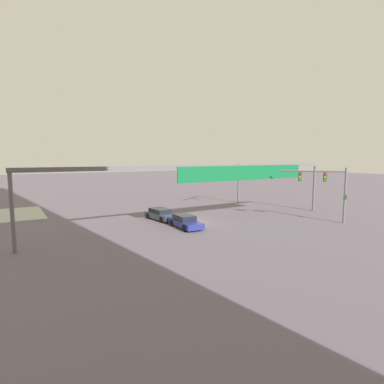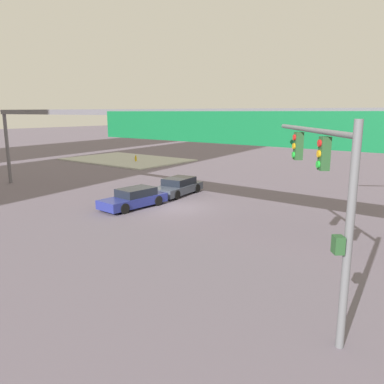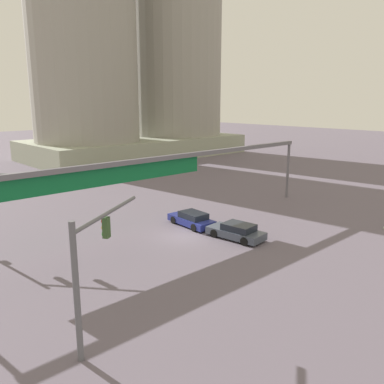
# 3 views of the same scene
# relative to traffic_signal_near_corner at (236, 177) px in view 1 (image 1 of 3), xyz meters

# --- Properties ---
(ground_plane) EXTENTS (238.50, 238.50, 0.00)m
(ground_plane) POSITION_rel_traffic_signal_near_corner_xyz_m (12.08, 7.87, -3.94)
(ground_plane) COLOR #625867
(traffic_signal_near_corner) EXTENTS (5.11, 3.35, 5.88)m
(traffic_signal_near_corner) POSITION_rel_traffic_signal_near_corner_xyz_m (0.00, 0.00, 0.00)
(traffic_signal_near_corner) COLOR #5B5B62
(traffic_signal_near_corner) RESTS_ON ground
(traffic_signal_opposite_side) EXTENTS (4.33, 5.44, 5.76)m
(traffic_signal_opposite_side) POSITION_rel_traffic_signal_near_corner_xyz_m (0.44, 15.10, 0.11)
(traffic_signal_opposite_side) COLOR slate
(traffic_signal_opposite_side) RESTS_ON ground
(overhead_sign_gantry) EXTENTS (33.65, 0.43, 6.07)m
(overhead_sign_gantry) POSITION_rel_traffic_signal_near_corner_xyz_m (10.67, 10.00, 1.36)
(overhead_sign_gantry) COLOR slate
(overhead_sign_gantry) RESTS_ON ground
(sedan_car_approaching) EXTENTS (2.36, 4.62, 1.21)m
(sedan_car_approaching) POSITION_rel_traffic_signal_near_corner_xyz_m (14.60, 4.74, -3.36)
(sedan_car_approaching) COLOR #404858
(sedan_car_approaching) RESTS_ON ground
(sedan_car_waiting_far) EXTENTS (2.03, 4.50, 1.21)m
(sedan_car_waiting_far) POSITION_rel_traffic_signal_near_corner_xyz_m (14.27, 9.39, -3.37)
(sedan_car_waiting_far) COLOR navy
(sedan_car_waiting_far) RESTS_ON ground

